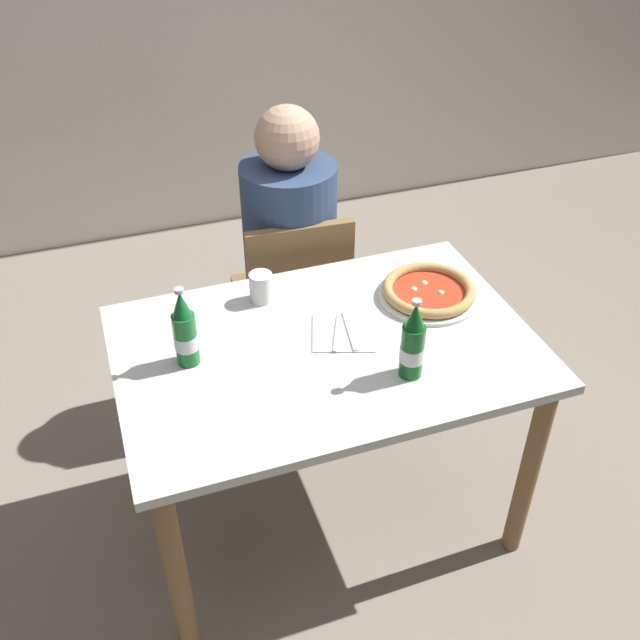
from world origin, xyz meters
TOP-DOWN VIEW (x-y plane):
  - ground_plane at (0.00, 0.00)m, footprint 8.00×8.00m
  - dining_table_main at (0.00, 0.00)m, footprint 1.20×0.80m
  - chair_behind_table at (0.09, 0.61)m, footprint 0.42×0.42m
  - diner_seated at (0.10, 0.66)m, footprint 0.34×0.34m
  - pizza_margherita_near at (0.38, 0.11)m, footprint 0.32×0.32m
  - beer_bottle_left at (0.17, -0.20)m, footprint 0.07×0.07m
  - beer_bottle_center at (-0.39, 0.05)m, footprint 0.07×0.07m
  - napkin_with_cutlery at (0.07, 0.03)m, footprint 0.23×0.23m
  - paper_cup at (-0.12, 0.27)m, footprint 0.07×0.07m

SIDE VIEW (x-z plane):
  - ground_plane at x=0.00m, z-range 0.00..0.00m
  - chair_behind_table at x=0.09m, z-range 0.06..0.91m
  - diner_seated at x=0.10m, z-range -0.02..1.19m
  - dining_table_main at x=0.00m, z-range 0.26..1.01m
  - napkin_with_cutlery at x=0.07m, z-range 0.75..0.76m
  - pizza_margherita_near at x=0.38m, z-range 0.75..0.79m
  - paper_cup at x=-0.12m, z-range 0.75..0.84m
  - beer_bottle_left at x=0.17m, z-range 0.73..0.98m
  - beer_bottle_center at x=-0.39m, z-range 0.73..0.98m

